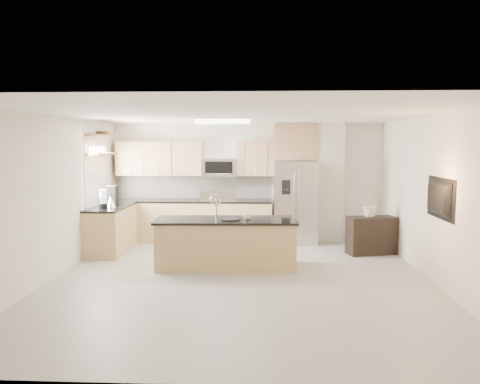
{
  "coord_description": "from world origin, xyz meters",
  "views": [
    {
      "loc": [
        0.33,
        -7.23,
        2.17
      ],
      "look_at": [
        -0.07,
        1.3,
        1.27
      ],
      "focal_mm": 35.0,
      "sensor_mm": 36.0,
      "label": 1
    }
  ],
  "objects_px": {
    "credenza": "(371,235)",
    "television": "(435,198)",
    "range": "(219,220)",
    "microwave": "(220,167)",
    "island": "(226,243)",
    "cup": "(247,217)",
    "platter": "(229,219)",
    "blender": "(103,201)",
    "refrigerator": "(295,202)",
    "kettle": "(111,201)",
    "coffee_maker": "(112,196)",
    "bowl": "(103,132)",
    "flower_vase": "(371,199)"
  },
  "relations": [
    {
      "from": "island",
      "to": "cup",
      "type": "bearing_deg",
      "value": -9.88
    },
    {
      "from": "island",
      "to": "television",
      "type": "relative_size",
      "value": 2.31
    },
    {
      "from": "credenza",
      "to": "platter",
      "type": "relative_size",
      "value": 2.35
    },
    {
      "from": "range",
      "to": "credenza",
      "type": "height_order",
      "value": "range"
    },
    {
      "from": "range",
      "to": "microwave",
      "type": "relative_size",
      "value": 1.5
    },
    {
      "from": "range",
      "to": "microwave",
      "type": "xyz_separation_m",
      "value": [
        0.0,
        0.12,
        1.16
      ]
    },
    {
      "from": "bowl",
      "to": "kettle",
      "type": "bearing_deg",
      "value": -53.67
    },
    {
      "from": "cup",
      "to": "blender",
      "type": "relative_size",
      "value": 0.36
    },
    {
      "from": "credenza",
      "to": "kettle",
      "type": "xyz_separation_m",
      "value": [
        -5.1,
        -0.15,
        0.66
      ]
    },
    {
      "from": "range",
      "to": "island",
      "type": "bearing_deg",
      "value": -81.71
    },
    {
      "from": "island",
      "to": "coffee_maker",
      "type": "xyz_separation_m",
      "value": [
        -2.4,
        1.22,
        0.68
      ]
    },
    {
      "from": "island",
      "to": "coffee_maker",
      "type": "distance_m",
      "value": 2.78
    },
    {
      "from": "range",
      "to": "cup",
      "type": "xyz_separation_m",
      "value": [
        0.69,
        -2.18,
        0.43
      ]
    },
    {
      "from": "platter",
      "to": "blender",
      "type": "xyz_separation_m",
      "value": [
        -2.45,
        0.7,
        0.22
      ]
    },
    {
      "from": "platter",
      "to": "kettle",
      "type": "distance_m",
      "value": 2.6
    },
    {
      "from": "platter",
      "to": "coffee_maker",
      "type": "bearing_deg",
      "value": 152.69
    },
    {
      "from": "range",
      "to": "flower_vase",
      "type": "bearing_deg",
      "value": -17.94
    },
    {
      "from": "island",
      "to": "range",
      "type": "bearing_deg",
      "value": 96.01
    },
    {
      "from": "platter",
      "to": "microwave",
      "type": "bearing_deg",
      "value": 99.18
    },
    {
      "from": "cup",
      "to": "refrigerator",
      "type": "bearing_deg",
      "value": 65.48
    },
    {
      "from": "microwave",
      "to": "television",
      "type": "relative_size",
      "value": 0.71
    },
    {
      "from": "platter",
      "to": "television",
      "type": "distance_m",
      "value": 3.31
    },
    {
      "from": "credenza",
      "to": "cup",
      "type": "xyz_separation_m",
      "value": [
        -2.39,
        -1.13,
        0.53
      ]
    },
    {
      "from": "refrigerator",
      "to": "coffee_maker",
      "type": "bearing_deg",
      "value": -167.07
    },
    {
      "from": "microwave",
      "to": "cup",
      "type": "xyz_separation_m",
      "value": [
        0.69,
        -2.3,
        -0.73
      ]
    },
    {
      "from": "blender",
      "to": "refrigerator",
      "type": "bearing_deg",
      "value": 21.06
    },
    {
      "from": "coffee_maker",
      "to": "kettle",
      "type": "bearing_deg",
      "value": -76.2
    },
    {
      "from": "platter",
      "to": "blender",
      "type": "height_order",
      "value": "blender"
    },
    {
      "from": "refrigerator",
      "to": "coffee_maker",
      "type": "relative_size",
      "value": 4.57
    },
    {
      "from": "kettle",
      "to": "microwave",
      "type": "bearing_deg",
      "value": 33.04
    },
    {
      "from": "coffee_maker",
      "to": "microwave",
      "type": "bearing_deg",
      "value": 26.23
    },
    {
      "from": "microwave",
      "to": "television",
      "type": "distance_m",
      "value": 4.79
    },
    {
      "from": "platter",
      "to": "coffee_maker",
      "type": "relative_size",
      "value": 1.01
    },
    {
      "from": "coffee_maker",
      "to": "range",
      "type": "bearing_deg",
      "value": 23.44
    },
    {
      "from": "credenza",
      "to": "flower_vase",
      "type": "height_order",
      "value": "flower_vase"
    },
    {
      "from": "cup",
      "to": "platter",
      "type": "distance_m",
      "value": 0.32
    },
    {
      "from": "credenza",
      "to": "refrigerator",
      "type": "bearing_deg",
      "value": 131.27
    },
    {
      "from": "cup",
      "to": "kettle",
      "type": "distance_m",
      "value": 2.89
    },
    {
      "from": "range",
      "to": "refrigerator",
      "type": "xyz_separation_m",
      "value": [
        1.66,
        -0.05,
        0.42
      ]
    },
    {
      "from": "refrigerator",
      "to": "flower_vase",
      "type": "bearing_deg",
      "value": -33.96
    },
    {
      "from": "coffee_maker",
      "to": "television",
      "type": "xyz_separation_m",
      "value": [
        5.61,
        -2.21,
        0.24
      ]
    },
    {
      "from": "island",
      "to": "television",
      "type": "distance_m",
      "value": 3.48
    },
    {
      "from": "microwave",
      "to": "island",
      "type": "relative_size",
      "value": 0.31
    },
    {
      "from": "credenza",
      "to": "bowl",
      "type": "distance_m",
      "value": 5.7
    },
    {
      "from": "microwave",
      "to": "island",
      "type": "height_order",
      "value": "microwave"
    },
    {
      "from": "credenza",
      "to": "television",
      "type": "height_order",
      "value": "television"
    },
    {
      "from": "cup",
      "to": "flower_vase",
      "type": "relative_size",
      "value": 0.2
    },
    {
      "from": "island",
      "to": "kettle",
      "type": "bearing_deg",
      "value": 155.92
    },
    {
      "from": "cup",
      "to": "coffee_maker",
      "type": "xyz_separation_m",
      "value": [
        -2.78,
        1.27,
        0.2
      ]
    },
    {
      "from": "coffee_maker",
      "to": "flower_vase",
      "type": "bearing_deg",
      "value": -0.93
    }
  ]
}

